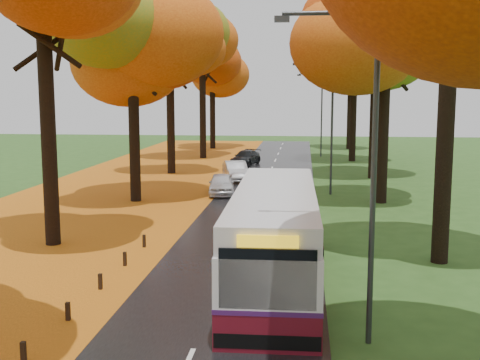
% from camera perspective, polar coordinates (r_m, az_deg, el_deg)
% --- Properties ---
extents(road, '(6.50, 90.00, 0.04)m').
position_cam_1_polar(road, '(31.99, 1.40, -2.69)').
color(road, black).
rests_on(road, ground).
extents(centre_line, '(0.12, 90.00, 0.01)m').
position_cam_1_polar(centre_line, '(31.98, 1.40, -2.65)').
color(centre_line, silver).
rests_on(centre_line, road).
extents(leaf_verge, '(12.00, 90.00, 0.02)m').
position_cam_1_polar(leaf_verge, '(33.91, -13.95, -2.32)').
color(leaf_verge, '#7F400B').
rests_on(leaf_verge, ground).
extents(leaf_drift, '(0.90, 90.00, 0.01)m').
position_cam_1_polar(leaf_drift, '(32.37, -3.99, -2.53)').
color(leaf_drift, orange).
rests_on(leaf_drift, road).
extents(trees_left, '(9.20, 74.00, 13.88)m').
position_cam_1_polar(trees_left, '(34.93, -10.43, 13.78)').
color(trees_left, black).
rests_on(trees_left, ground).
extents(trees_right, '(9.30, 74.20, 13.96)m').
position_cam_1_polar(trees_right, '(33.73, 14.40, 14.13)').
color(trees_right, black).
rests_on(trees_right, ground).
extents(streetlamp_near, '(2.45, 0.18, 8.00)m').
position_cam_1_polar(streetlamp_near, '(14.44, 11.63, 2.63)').
color(streetlamp_near, '#333538').
rests_on(streetlamp_near, ground).
extents(streetlamp_mid, '(2.45, 0.18, 8.00)m').
position_cam_1_polar(streetlamp_mid, '(36.36, 8.33, 6.00)').
color(streetlamp_mid, '#333538').
rests_on(streetlamp_mid, ground).
extents(streetlamp_far, '(2.45, 0.18, 8.00)m').
position_cam_1_polar(streetlamp_far, '(58.34, 7.51, 6.83)').
color(streetlamp_far, '#333538').
rests_on(streetlamp_far, ground).
extents(bus, '(2.79, 11.38, 2.98)m').
position_cam_1_polar(bus, '(19.48, 3.34, -5.07)').
color(bus, '#560D18').
rests_on(bus, road).
extents(car_white, '(1.95, 3.85, 1.26)m').
position_cam_1_polar(car_white, '(36.12, -1.78, -0.38)').
color(car_white, silver).
rests_on(car_white, road).
extents(car_silver, '(2.41, 4.27, 1.33)m').
position_cam_1_polar(car_silver, '(41.90, -0.41, 0.87)').
color(car_silver, '#979A9E').
rests_on(car_silver, road).
extents(car_dark, '(2.62, 4.43, 1.21)m').
position_cam_1_polar(car_dark, '(51.14, 0.55, 2.13)').
color(car_dark, black).
rests_on(car_dark, road).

